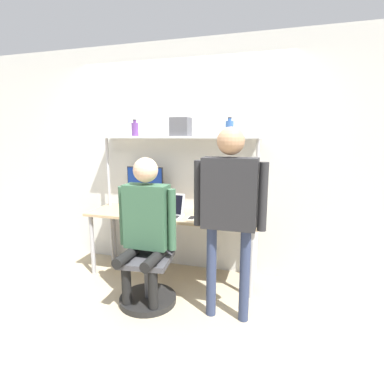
# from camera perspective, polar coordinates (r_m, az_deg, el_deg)

# --- Properties ---
(ground_plane) EXTENTS (12.00, 12.00, 0.00)m
(ground_plane) POSITION_cam_1_polar(r_m,az_deg,el_deg) (3.44, -5.49, -17.68)
(ground_plane) COLOR tan
(wall_back) EXTENTS (8.00, 0.06, 2.70)m
(wall_back) POSITION_cam_1_polar(r_m,az_deg,el_deg) (3.65, -2.00, 6.26)
(wall_back) COLOR silver
(wall_back) RESTS_ON ground_plane
(desk) EXTENTS (1.97, 0.60, 0.75)m
(desk) POSITION_cam_1_polar(r_m,az_deg,el_deg) (3.46, -3.68, -5.39)
(desk) COLOR tan
(desk) RESTS_ON ground_plane
(shelf_unit) EXTENTS (1.87, 0.25, 1.63)m
(shelf_unit) POSITION_cam_1_polar(r_m,az_deg,el_deg) (3.49, -2.89, 6.95)
(shelf_unit) COLOR silver
(shelf_unit) RESTS_ON ground_plane
(monitor) EXTENTS (0.47, 0.20, 0.51)m
(monitor) POSITION_cam_1_polar(r_m,az_deg,el_deg) (3.68, -8.93, 1.18)
(monitor) COLOR black
(monitor) RESTS_ON desk
(laptop) EXTENTS (0.35, 0.25, 0.24)m
(laptop) POSITION_cam_1_polar(r_m,az_deg,el_deg) (3.35, -4.64, -3.39)
(laptop) COLOR silver
(laptop) RESTS_ON desk
(cell_phone) EXTENTS (0.07, 0.15, 0.01)m
(cell_phone) POSITION_cam_1_polar(r_m,az_deg,el_deg) (3.24, -0.03, -4.96)
(cell_phone) COLOR silver
(cell_phone) RESTS_ON desk
(office_chair) EXTENTS (0.56, 0.56, 0.93)m
(office_chair) POSITION_cam_1_polar(r_m,az_deg,el_deg) (3.11, -8.26, -15.07)
(office_chair) COLOR black
(office_chair) RESTS_ON ground_plane
(person_seated) EXTENTS (0.58, 0.48, 1.44)m
(person_seated) POSITION_cam_1_polar(r_m,az_deg,el_deg) (2.87, -8.85, -5.21)
(person_seated) COLOR black
(person_seated) RESTS_ON ground_plane
(person_standing) EXTENTS (0.63, 0.23, 1.70)m
(person_standing) POSITION_cam_1_polar(r_m,az_deg,el_deg) (2.56, 7.15, -1.45)
(person_standing) COLOR #2D3856
(person_standing) RESTS_ON ground_plane
(bottle_blue) EXTENTS (0.09, 0.09, 0.20)m
(bottle_blue) POSITION_cam_1_polar(r_m,az_deg,el_deg) (3.33, 7.15, 11.98)
(bottle_blue) COLOR #335999
(bottle_blue) RESTS_ON shelf_unit
(bottle_purple) EXTENTS (0.08, 0.08, 0.19)m
(bottle_purple) POSITION_cam_1_polar(r_m,az_deg,el_deg) (3.69, -10.81, 11.70)
(bottle_purple) COLOR #593372
(bottle_purple) RESTS_ON shelf_unit
(storage_box) EXTENTS (0.21, 0.19, 0.21)m
(storage_box) POSITION_cam_1_polar(r_m,az_deg,el_deg) (3.46, -2.17, 12.30)
(storage_box) COLOR #4C4C51
(storage_box) RESTS_ON shelf_unit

